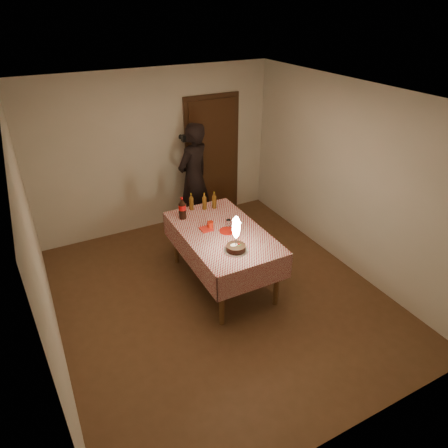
{
  "coord_description": "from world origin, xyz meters",
  "views": [
    {
      "loc": [
        -1.87,
        -3.73,
        3.48
      ],
      "look_at": [
        0.18,
        0.21,
        0.95
      ],
      "focal_mm": 32.0,
      "sensor_mm": 36.0,
      "label": 1
    }
  ],
  "objects_px": {
    "amber_bottle_left": "(191,202)",
    "amber_bottle_mid": "(204,202)",
    "dining_table": "(222,238)",
    "birthday_cake": "(236,241)",
    "red_cup": "(210,225)",
    "photographer": "(194,178)",
    "red_plate": "(228,231)",
    "clear_cup": "(228,223)",
    "amber_bottle_right": "(214,200)",
    "cola_bottle": "(182,208)"
  },
  "relations": [
    {
      "from": "red_cup",
      "to": "dining_table",
      "type": "bearing_deg",
      "value": -53.61
    },
    {
      "from": "cola_bottle",
      "to": "amber_bottle_mid",
      "type": "xyz_separation_m",
      "value": [
        0.39,
        0.11,
        -0.03
      ]
    },
    {
      "from": "birthday_cake",
      "to": "red_plate",
      "type": "relative_size",
      "value": 2.14
    },
    {
      "from": "amber_bottle_right",
      "to": "amber_bottle_mid",
      "type": "relative_size",
      "value": 1.0
    },
    {
      "from": "clear_cup",
      "to": "amber_bottle_mid",
      "type": "relative_size",
      "value": 0.35
    },
    {
      "from": "birthday_cake",
      "to": "amber_bottle_right",
      "type": "relative_size",
      "value": 1.85
    },
    {
      "from": "red_plate",
      "to": "amber_bottle_left",
      "type": "bearing_deg",
      "value": 102.3
    },
    {
      "from": "red_plate",
      "to": "photographer",
      "type": "xyz_separation_m",
      "value": [
        0.23,
        1.61,
        0.09
      ]
    },
    {
      "from": "photographer",
      "to": "clear_cup",
      "type": "bearing_deg",
      "value": -95.88
    },
    {
      "from": "amber_bottle_mid",
      "to": "dining_table",
      "type": "bearing_deg",
      "value": -95.48
    },
    {
      "from": "cola_bottle",
      "to": "amber_bottle_left",
      "type": "relative_size",
      "value": 1.25
    },
    {
      "from": "birthday_cake",
      "to": "photographer",
      "type": "height_order",
      "value": "photographer"
    },
    {
      "from": "dining_table",
      "to": "photographer",
      "type": "distance_m",
      "value": 1.63
    },
    {
      "from": "red_cup",
      "to": "amber_bottle_left",
      "type": "distance_m",
      "value": 0.62
    },
    {
      "from": "birthday_cake",
      "to": "amber_bottle_right",
      "type": "height_order",
      "value": "birthday_cake"
    },
    {
      "from": "birthday_cake",
      "to": "clear_cup",
      "type": "xyz_separation_m",
      "value": [
        0.2,
        0.57,
        -0.09
      ]
    },
    {
      "from": "birthday_cake",
      "to": "red_plate",
      "type": "distance_m",
      "value": 0.49
    },
    {
      "from": "dining_table",
      "to": "birthday_cake",
      "type": "distance_m",
      "value": 0.55
    },
    {
      "from": "red_plate",
      "to": "clear_cup",
      "type": "relative_size",
      "value": 2.44
    },
    {
      "from": "red_cup",
      "to": "cola_bottle",
      "type": "height_order",
      "value": "cola_bottle"
    },
    {
      "from": "clear_cup",
      "to": "red_plate",
      "type": "bearing_deg",
      "value": -123.08
    },
    {
      "from": "clear_cup",
      "to": "cola_bottle",
      "type": "height_order",
      "value": "cola_bottle"
    },
    {
      "from": "red_plate",
      "to": "photographer",
      "type": "relative_size",
      "value": 0.12
    },
    {
      "from": "clear_cup",
      "to": "amber_bottle_right",
      "type": "xyz_separation_m",
      "value": [
        0.07,
        0.56,
        0.07
      ]
    },
    {
      "from": "amber_bottle_mid",
      "to": "red_plate",
      "type": "bearing_deg",
      "value": -90.09
    },
    {
      "from": "red_plate",
      "to": "amber_bottle_left",
      "type": "xyz_separation_m",
      "value": [
        -0.17,
        0.78,
        0.11
      ]
    },
    {
      "from": "amber_bottle_mid",
      "to": "amber_bottle_right",
      "type": "bearing_deg",
      "value": -13.1
    },
    {
      "from": "red_plate",
      "to": "clear_cup",
      "type": "distance_m",
      "value": 0.15
    },
    {
      "from": "red_plate",
      "to": "cola_bottle",
      "type": "bearing_deg",
      "value": 122.81
    },
    {
      "from": "clear_cup",
      "to": "amber_bottle_mid",
      "type": "height_order",
      "value": "amber_bottle_mid"
    },
    {
      "from": "red_plate",
      "to": "cola_bottle",
      "type": "relative_size",
      "value": 0.69
    },
    {
      "from": "amber_bottle_mid",
      "to": "photographer",
      "type": "xyz_separation_m",
      "value": [
        0.23,
        0.91,
        -0.02
      ]
    },
    {
      "from": "clear_cup",
      "to": "amber_bottle_left",
      "type": "xyz_separation_m",
      "value": [
        -0.25,
        0.67,
        0.07
      ]
    },
    {
      "from": "dining_table",
      "to": "amber_bottle_mid",
      "type": "relative_size",
      "value": 6.75
    },
    {
      "from": "dining_table",
      "to": "red_cup",
      "type": "bearing_deg",
      "value": 126.39
    },
    {
      "from": "dining_table",
      "to": "amber_bottle_left",
      "type": "relative_size",
      "value": 6.75
    },
    {
      "from": "red_cup",
      "to": "photographer",
      "type": "xyz_separation_m",
      "value": [
        0.4,
        1.45,
        0.05
      ]
    },
    {
      "from": "amber_bottle_left",
      "to": "amber_bottle_mid",
      "type": "relative_size",
      "value": 1.0
    },
    {
      "from": "red_cup",
      "to": "amber_bottle_right",
      "type": "xyz_separation_m",
      "value": [
        0.31,
        0.51,
        0.07
      ]
    },
    {
      "from": "red_cup",
      "to": "amber_bottle_mid",
      "type": "distance_m",
      "value": 0.57
    },
    {
      "from": "birthday_cake",
      "to": "amber_bottle_right",
      "type": "distance_m",
      "value": 1.16
    },
    {
      "from": "dining_table",
      "to": "birthday_cake",
      "type": "relative_size",
      "value": 3.65
    },
    {
      "from": "amber_bottle_left",
      "to": "red_plate",
      "type": "bearing_deg",
      "value": -77.7
    },
    {
      "from": "dining_table",
      "to": "amber_bottle_left",
      "type": "height_order",
      "value": "amber_bottle_left"
    },
    {
      "from": "dining_table",
      "to": "birthday_cake",
      "type": "height_order",
      "value": "birthday_cake"
    },
    {
      "from": "birthday_cake",
      "to": "cola_bottle",
      "type": "xyz_separation_m",
      "value": [
        -0.26,
        1.05,
        0.01
      ]
    },
    {
      "from": "clear_cup",
      "to": "amber_bottle_left",
      "type": "height_order",
      "value": "amber_bottle_left"
    },
    {
      "from": "dining_table",
      "to": "birthday_cake",
      "type": "bearing_deg",
      "value": -97.54
    },
    {
      "from": "red_plate",
      "to": "red_cup",
      "type": "relative_size",
      "value": 2.2
    },
    {
      "from": "red_plate",
      "to": "cola_bottle",
      "type": "height_order",
      "value": "cola_bottle"
    }
  ]
}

